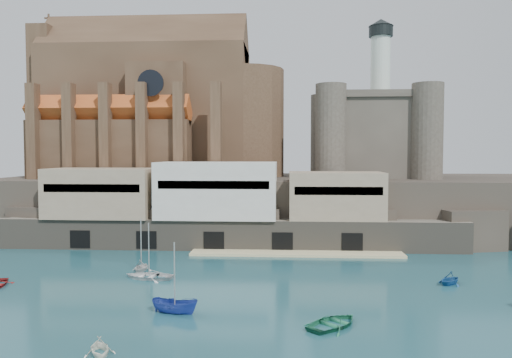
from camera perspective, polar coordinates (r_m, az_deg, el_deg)
The scene contains 11 objects.
ground at distance 54.08m, azimuth 2.87°, elevation -12.41°, with size 300.00×300.00×0.00m, color #184650.
promontory at distance 92.00m, azimuth 3.03°, elevation -2.93°, with size 100.00×36.00×10.00m.
quay at distance 76.43m, azimuth -4.60°, elevation -3.26°, with size 70.00×12.00×13.05m.
church at distance 97.50m, azimuth -11.27°, elevation 7.48°, with size 47.00×25.93×30.51m.
castle_keep at distance 94.60m, azimuth 13.00°, elevation 5.29°, with size 21.20×21.20×29.30m.
boat_1 at distance 39.23m, azimuth -17.44°, elevation -18.58°, with size 2.65×1.62×3.07m, color white.
boat_2 at distance 46.90m, azimuth -9.26°, elevation -14.86°, with size 1.68×1.73×4.47m, color #273FA0.
boat_3 at distance 43.59m, azimuth 8.87°, elevation -16.26°, with size 3.88×1.13×5.44m, color #227754.
boat_4 at distance 63.32m, azimuth -12.97°, elevation -10.20°, with size 2.88×1.76×3.34m, color silver.
boat_6 at distance 59.61m, azimuth -12.12°, elevation -11.02°, with size 4.05×1.18×5.67m, color silver.
boat_7 at distance 59.68m, azimuth 21.26°, elevation -11.14°, with size 2.90×1.77×3.36m, color #1B5394.
Camera 1 is at (0.54, -52.15, 14.30)m, focal length 35.00 mm.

